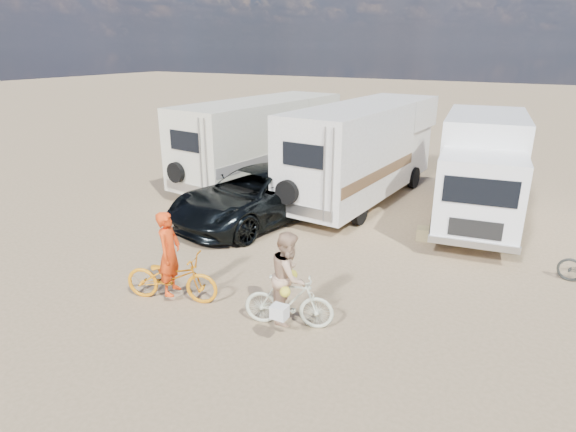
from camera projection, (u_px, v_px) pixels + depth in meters
The scene contains 11 objects.
ground at pixel (257, 289), 10.70m from camera, with size 140.00×140.00×0.00m, color #9E825E.
rv_main at pixel (363, 153), 16.41m from camera, with size 2.34×7.94×3.29m, color silver, non-canonical shape.
rv_left at pixel (260, 143), 18.42m from camera, with size 2.44×7.60×3.20m, color beige, non-canonical shape.
box_truck at pixel (481, 172), 14.11m from camera, with size 2.25×6.28×3.19m, color white, non-canonical shape.
dark_suv at pixel (257, 195), 14.66m from camera, with size 2.67×5.80×1.61m, color black.
bike_man at pixel (172, 277), 10.06m from camera, with size 0.70×2.02×1.06m, color orange.
bike_woman at pixel (289, 302), 9.12m from camera, with size 0.49×1.74×1.05m, color beige.
rider_man at pixel (170, 261), 9.94m from camera, with size 0.66×0.43×1.81m, color red.
rider_woman at pixel (289, 285), 9.00m from camera, with size 0.86×0.67×1.76m, color tan.
cooler at pixel (271, 207), 15.48m from camera, with size 0.50×0.36×0.40m, color #25698F.
crate at pixel (424, 234), 13.37m from camera, with size 0.42×0.42×0.34m, color #948353.
Camera 1 is at (5.25, -7.98, 5.13)m, focal length 29.87 mm.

